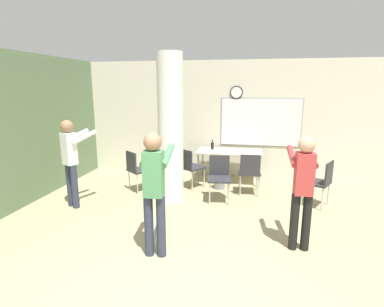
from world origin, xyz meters
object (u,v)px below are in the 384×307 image
folding_table (230,153)px  chair_mid_room (321,180)px  person_playing_front (154,185)px  person_playing_side (303,184)px  chair_near_pillar (137,168)px  chair_table_front (219,175)px  chair_table_right (250,171)px  chair_table_left (190,165)px  person_watching_back (71,157)px  bottle_on_table (212,146)px

folding_table → chair_mid_room: size_ratio=1.70×
person_playing_front → person_playing_side: (1.88, 0.52, -0.04)m
folding_table → person_playing_side: 3.05m
folding_table → chair_near_pillar: 2.14m
chair_mid_room → person_playing_front: 3.30m
folding_table → chair_table_front: chair_table_front is taller
chair_mid_room → person_playing_side: person_playing_side is taller
chair_mid_room → chair_near_pillar: (-3.61, 0.16, 0.00)m
chair_near_pillar → chair_table_right: bearing=5.7°
chair_table_left → person_playing_side: size_ratio=0.55×
person_watching_back → person_playing_front: (1.98, -1.29, 0.02)m
chair_table_right → chair_table_front: bearing=-143.4°
folding_table → chair_table_left: (-0.81, -0.61, -0.17)m
chair_mid_room → chair_near_pillar: 3.62m
person_playing_front → folding_table: bearing=77.7°
folding_table → person_playing_side: person_playing_side is taller
chair_mid_room → person_watching_back: size_ratio=0.54×
bottle_on_table → chair_table_right: bearing=-45.8°
chair_near_pillar → person_playing_front: 2.61m
person_playing_front → person_playing_side: bearing=15.4°
chair_near_pillar → person_playing_front: (1.14, -2.31, 0.45)m
folding_table → chair_mid_room: chair_mid_room is taller
bottle_on_table → person_playing_side: person_playing_side is taller
chair_table_left → person_playing_side: 2.98m
chair_table_right → chair_table_left: (-1.27, 0.19, 0.00)m
bottle_on_table → chair_mid_room: (2.16, -1.31, -0.31)m
person_playing_front → person_watching_back: bearing=147.1°
chair_table_right → chair_table_left: size_ratio=1.00×
folding_table → chair_table_front: size_ratio=1.70×
person_playing_side → folding_table: bearing=112.2°
chair_near_pillar → chair_table_front: bearing=-6.3°
chair_table_front → person_playing_front: bearing=-106.2°
folding_table → chair_table_right: chair_table_right is taller
bottle_on_table → person_playing_side: 3.33m
bottle_on_table → chair_table_front: size_ratio=0.26×
chair_table_front → chair_mid_room: size_ratio=1.00×
chair_table_front → chair_table_left: same height
chair_mid_room → chair_table_right: bearing=162.7°
bottle_on_table → chair_mid_room: size_ratio=0.26×
chair_table_right → person_playing_front: bearing=-115.1°
chair_table_right → chair_near_pillar: (-2.33, -0.23, 0.00)m
chair_table_front → bottle_on_table: bearing=103.0°
person_watching_back → folding_table: bearing=37.1°
chair_table_front → person_watching_back: size_ratio=0.54×
chair_mid_room → person_playing_front: person_playing_front is taller
chair_table_right → person_playing_front: size_ratio=0.53×
bottle_on_table → person_playing_front: bearing=-95.1°
chair_table_right → person_playing_side: person_playing_side is taller
chair_table_left → person_playing_side: bearing=-48.5°
person_playing_front → chair_table_right: bearing=64.9°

